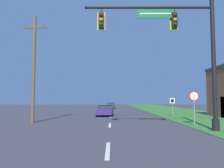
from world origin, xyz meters
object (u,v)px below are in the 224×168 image
at_px(car_ahead, 106,111).
at_px(stop_sign, 195,100).
at_px(signal_mast, 184,47).
at_px(route_sign_post, 173,103).
at_px(far_car, 112,105).
at_px(utility_pole_near, 35,67).

xyz_separation_m(car_ahead, stop_sign, (6.80, -9.85, 1.26)).
distance_m(signal_mast, route_sign_post, 11.85).
bearing_deg(far_car, utility_pole_near, -101.98).
bearing_deg(car_ahead, signal_mast, -67.47).
height_order(far_car, utility_pole_near, utility_pole_near).
relative_size(signal_mast, car_ahead, 1.94).
relative_size(far_car, route_sign_post, 2.28).
relative_size(stop_sign, utility_pole_near, 0.28).
xyz_separation_m(stop_sign, utility_pole_near, (-12.54, 2.17, 2.75)).
bearing_deg(car_ahead, far_car, 88.41).
bearing_deg(signal_mast, stop_sign, 59.58).
bearing_deg(stop_sign, utility_pole_near, 170.17).
height_order(signal_mast, utility_pole_near, utility_pole_near).
bearing_deg(route_sign_post, utility_pole_near, -155.04).
distance_m(car_ahead, route_sign_post, 7.72).
height_order(signal_mast, route_sign_post, signal_mast).
relative_size(car_ahead, route_sign_post, 2.15).
xyz_separation_m(route_sign_post, utility_pole_near, (-13.25, -6.17, 3.09)).
relative_size(car_ahead, utility_pole_near, 0.49).
distance_m(far_car, utility_pole_near, 30.90).
bearing_deg(route_sign_post, stop_sign, -94.88).
xyz_separation_m(far_car, route_sign_post, (6.89, -23.80, 0.92)).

